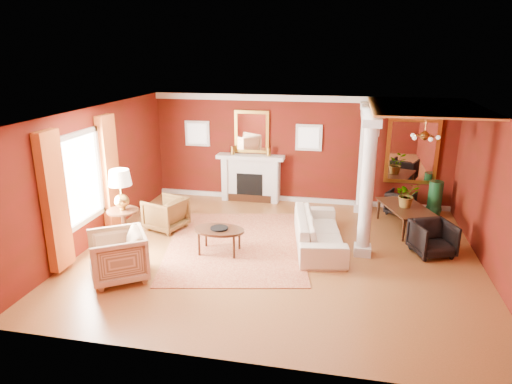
% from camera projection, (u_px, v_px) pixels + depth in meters
% --- Properties ---
extents(ground, '(8.00, 8.00, 0.00)m').
position_uv_depth(ground, '(278.00, 253.00, 9.44)').
color(ground, brown).
rests_on(ground, ground).
extents(room_shell, '(8.04, 7.04, 2.92)m').
position_uv_depth(room_shell, '(280.00, 159.00, 8.84)').
color(room_shell, '#5C0F0C').
rests_on(room_shell, ground).
extents(fireplace, '(1.85, 0.42, 1.29)m').
position_uv_depth(fireplace, '(251.00, 178.00, 12.59)').
color(fireplace, silver).
rests_on(fireplace, ground).
extents(overmantel_mirror, '(0.95, 0.07, 1.15)m').
position_uv_depth(overmantel_mirror, '(252.00, 132.00, 12.35)').
color(overmantel_mirror, gold).
rests_on(overmantel_mirror, fireplace).
extents(flank_window_left, '(0.70, 0.07, 0.70)m').
position_uv_depth(flank_window_left, '(197.00, 133.00, 12.68)').
color(flank_window_left, silver).
rests_on(flank_window_left, room_shell).
extents(flank_window_right, '(0.70, 0.07, 0.70)m').
position_uv_depth(flank_window_right, '(309.00, 138.00, 12.09)').
color(flank_window_right, silver).
rests_on(flank_window_right, room_shell).
extents(left_window, '(0.21, 2.55, 2.60)m').
position_uv_depth(left_window, '(84.00, 185.00, 9.20)').
color(left_window, white).
rests_on(left_window, room_shell).
extents(column_front, '(0.36, 0.36, 2.80)m').
position_uv_depth(column_front, '(367.00, 188.00, 8.97)').
color(column_front, silver).
rests_on(column_front, ground).
extents(column_back, '(0.36, 0.36, 2.80)m').
position_uv_depth(column_back, '(364.00, 158.00, 11.49)').
color(column_back, silver).
rests_on(column_back, ground).
extents(header_beam, '(0.30, 3.20, 0.32)m').
position_uv_depth(header_beam, '(369.00, 116.00, 10.10)').
color(header_beam, silver).
rests_on(header_beam, column_front).
extents(amber_ceiling, '(2.30, 3.40, 0.04)m').
position_uv_depth(amber_ceiling, '(426.00, 107.00, 9.67)').
color(amber_ceiling, '#EB9445').
rests_on(amber_ceiling, room_shell).
extents(dining_mirror, '(1.30, 0.07, 1.70)m').
position_uv_depth(dining_mirror, '(412.00, 151.00, 11.65)').
color(dining_mirror, gold).
rests_on(dining_mirror, room_shell).
extents(chandelier, '(0.60, 0.62, 0.75)m').
position_uv_depth(chandelier, '(425.00, 136.00, 9.89)').
color(chandelier, '#A78234').
rests_on(chandelier, room_shell).
extents(crown_trim, '(8.00, 0.08, 0.16)m').
position_uv_depth(crown_trim, '(301.00, 98.00, 11.83)').
color(crown_trim, silver).
rests_on(crown_trim, room_shell).
extents(base_trim, '(8.00, 0.08, 0.12)m').
position_uv_depth(base_trim, '(298.00, 199.00, 12.66)').
color(base_trim, silver).
rests_on(base_trim, ground).
extents(rug, '(3.55, 4.29, 0.02)m').
position_uv_depth(rug, '(235.00, 244.00, 9.86)').
color(rug, maroon).
rests_on(rug, ground).
extents(sofa, '(1.08, 2.48, 0.94)m').
position_uv_depth(sofa, '(319.00, 226.00, 9.66)').
color(sofa, beige).
rests_on(sofa, ground).
extents(armchair_leopard, '(0.98, 1.01, 0.83)m').
position_uv_depth(armchair_leopard, '(166.00, 212.00, 10.61)').
color(armchair_leopard, black).
rests_on(armchair_leopard, ground).
extents(armchair_stripe, '(1.29, 1.31, 0.99)m').
position_uv_depth(armchair_stripe, '(118.00, 254.00, 8.27)').
color(armchair_stripe, tan).
rests_on(armchair_stripe, ground).
extents(coffee_table, '(1.05, 1.05, 0.53)m').
position_uv_depth(coffee_table, '(219.00, 231.00, 9.34)').
color(coffee_table, black).
rests_on(coffee_table, ground).
extents(coffee_book, '(0.17, 0.02, 0.23)m').
position_uv_depth(coffee_book, '(216.00, 223.00, 9.33)').
color(coffee_book, black).
rests_on(coffee_book, coffee_table).
extents(side_table, '(0.66, 0.66, 1.65)m').
position_uv_depth(side_table, '(121.00, 194.00, 9.61)').
color(side_table, black).
rests_on(side_table, ground).
extents(dining_table, '(1.03, 1.65, 0.87)m').
position_uv_depth(dining_table, '(407.00, 211.00, 10.63)').
color(dining_table, black).
rests_on(dining_table, ground).
extents(dining_chair_near, '(0.96, 0.93, 0.78)m').
position_uv_depth(dining_chair_near, '(433.00, 237.00, 9.28)').
color(dining_chair_near, black).
rests_on(dining_chair_near, ground).
extents(dining_chair_far, '(0.83, 0.81, 0.66)m').
position_uv_depth(dining_chair_far, '(401.00, 202.00, 11.63)').
color(dining_chair_far, black).
rests_on(dining_chair_far, ground).
extents(green_urn, '(0.38, 0.38, 0.92)m').
position_uv_depth(green_urn, '(434.00, 202.00, 11.46)').
color(green_urn, '#14401E').
rests_on(green_urn, ground).
extents(potted_plant, '(0.72, 0.76, 0.46)m').
position_uv_depth(potted_plant, '(408.00, 184.00, 10.41)').
color(potted_plant, '#26591E').
rests_on(potted_plant, dining_table).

